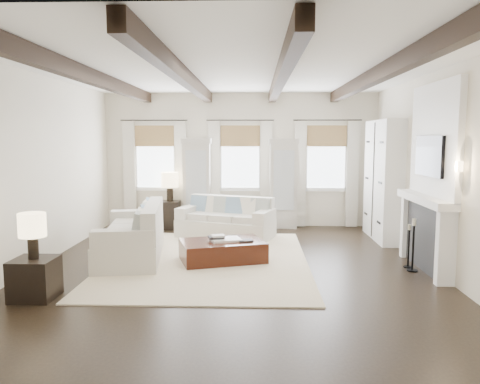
{
  "coord_description": "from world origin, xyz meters",
  "views": [
    {
      "loc": [
        0.36,
        -7.52,
        2.14
      ],
      "look_at": [
        0.08,
        0.97,
        1.15
      ],
      "focal_mm": 35.0,
      "sensor_mm": 36.0,
      "label": 1
    }
  ],
  "objects_px": {
    "sofa_back": "(227,221)",
    "sofa_left": "(135,236)",
    "ottoman": "(222,251)",
    "side_table_front": "(35,278)",
    "side_table_back": "(170,215)"
  },
  "relations": [
    {
      "from": "sofa_back",
      "to": "sofa_left",
      "type": "relative_size",
      "value": 0.92
    },
    {
      "from": "ottoman",
      "to": "side_table_front",
      "type": "bearing_deg",
      "value": -158.22
    },
    {
      "from": "sofa_back",
      "to": "sofa_left",
      "type": "xyz_separation_m",
      "value": [
        -1.51,
        -1.87,
        0.04
      ]
    },
    {
      "from": "sofa_back",
      "to": "side_table_front",
      "type": "distance_m",
      "value": 4.62
    },
    {
      "from": "sofa_left",
      "to": "ottoman",
      "type": "distance_m",
      "value": 1.59
    },
    {
      "from": "sofa_left",
      "to": "ottoman",
      "type": "xyz_separation_m",
      "value": [
        1.57,
        -0.17,
        -0.22
      ]
    },
    {
      "from": "sofa_left",
      "to": "side_table_front",
      "type": "xyz_separation_m",
      "value": [
        -0.81,
        -2.12,
        -0.13
      ]
    },
    {
      "from": "sofa_back",
      "to": "side_table_front",
      "type": "bearing_deg",
      "value": -120.18
    },
    {
      "from": "side_table_back",
      "to": "sofa_left",
      "type": "bearing_deg",
      "value": -92.74
    },
    {
      "from": "sofa_left",
      "to": "sofa_back",
      "type": "bearing_deg",
      "value": 51.03
    },
    {
      "from": "sofa_left",
      "to": "side_table_front",
      "type": "distance_m",
      "value": 2.27
    },
    {
      "from": "ottoman",
      "to": "side_table_back",
      "type": "height_order",
      "value": "side_table_back"
    },
    {
      "from": "sofa_back",
      "to": "ottoman",
      "type": "relative_size",
      "value": 1.58
    },
    {
      "from": "ottoman",
      "to": "side_table_front",
      "type": "distance_m",
      "value": 3.07
    },
    {
      "from": "ottoman",
      "to": "side_table_front",
      "type": "relative_size",
      "value": 2.57
    }
  ]
}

